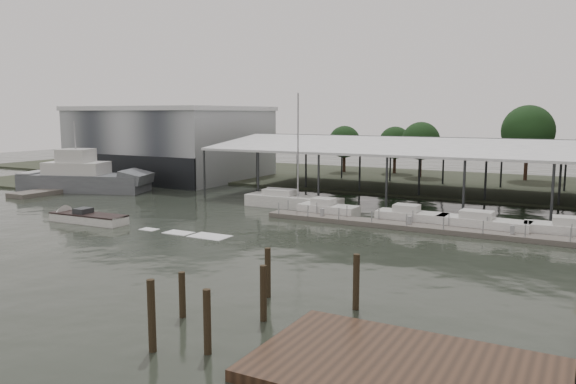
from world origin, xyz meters
The scene contains 16 objects.
ground centered at (0.00, 0.00, 0.00)m, with size 200.00×200.00×0.00m, color #242921.
land_strip_far centered at (0.00, 42.00, 0.10)m, with size 140.00×30.00×0.30m.
land_strip_west centered at (-40.00, 30.00, 0.10)m, with size 20.00×40.00×0.30m.
storage_warehouse centered at (-28.00, 29.94, 5.29)m, with size 24.50×20.50×10.50m.
covered_boat_shed centered at (17.00, 28.00, 6.13)m, with size 58.24×24.00×6.96m.
trawler_dock centered at (-30.00, 14.00, 0.25)m, with size 3.00×18.00×0.50m.
floating_dock centered at (15.00, 10.00, 0.20)m, with size 28.00×2.00×1.40m.
boardwalk_platform centered at (24.55, -15.27, 0.20)m, with size 15.00×12.00×0.50m.
grey_trawler centered at (-27.82, 13.23, 1.58)m, with size 16.72×9.62×8.84m.
white_sailboat centered at (0.42, 14.61, 0.64)m, with size 10.15×2.69×11.72m.
speedboat_underway centered at (-12.18, -0.97, 0.39)m, with size 19.14×2.99×2.00m.
moored_cruiser_0 centered at (5.57, 12.09, 0.61)m, with size 5.70×2.44×1.70m.
moored_cruiser_1 centered at (13.49, 12.18, 0.61)m, with size 6.07×2.21×1.70m.
moored_cruiser_2 centered at (19.46, 11.88, 0.61)m, with size 7.46×2.65×1.70m.
mooring_pilings centered at (13.49, -14.46, 1.03)m, with size 7.09×8.82×3.60m.
horizon_tree_line centered at (24.73, 47.99, 5.85)m, with size 69.52×11.73×10.67m.
Camera 1 is at (27.03, -35.04, 9.52)m, focal length 35.00 mm.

